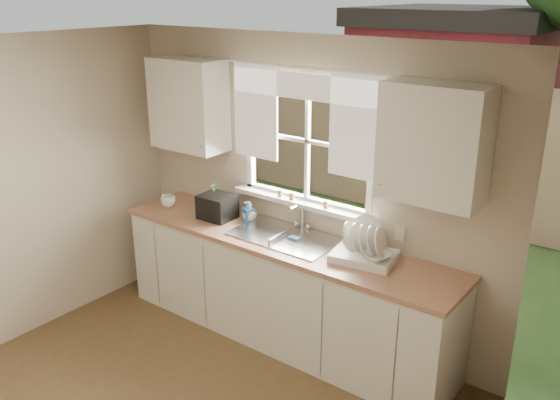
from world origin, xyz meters
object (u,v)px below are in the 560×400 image
Objects in this scene: dish_rack at (364,250)px; cup at (168,201)px; soap_bottle_a at (214,198)px; black_appliance at (217,207)px.

dish_rack is 2.01m from cup.
soap_bottle_a is 1.91× the size of cup.
cup is at bearing -175.62° from black_appliance.
soap_bottle_a is 0.47m from cup.
soap_bottle_a is at bearing 10.85° from cup.
soap_bottle_a is 0.90× the size of black_appliance.
dish_rack is 1.94× the size of soap_bottle_a.
cup is 0.47× the size of black_appliance.
dish_rack is 1.57m from soap_bottle_a.
soap_bottle_a reaches higher than cup.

